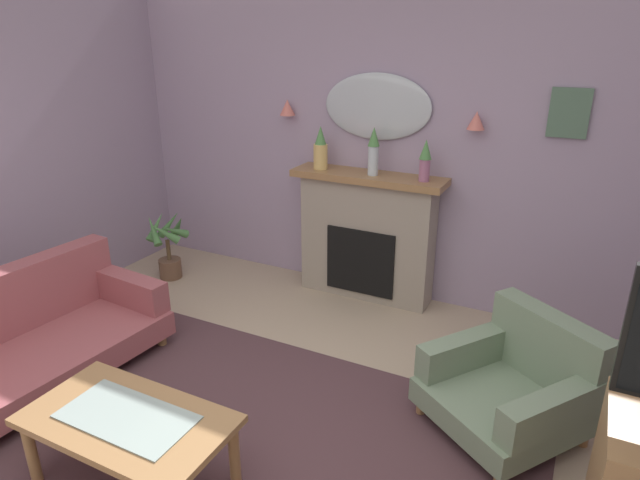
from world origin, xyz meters
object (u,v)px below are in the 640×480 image
mantel_vase_centre (374,150)px  coffee_table (128,426)px  wall_sconce_left (287,107)px  floral_couch (28,338)px  fireplace (366,237)px  armchair_beside_couch (516,383)px  wall_sconce_right (476,120)px  wall_mirror (377,107)px  framed_picture (569,113)px  mantel_vase_right (321,150)px  mantel_vase_left (425,159)px  potted_plant_small_fern (168,246)px

mantel_vase_centre → coffee_table: size_ratio=0.37×
mantel_vase_centre → wall_sconce_left: 0.95m
floral_couch → coffee_table: bearing=-16.8°
fireplace → coffee_table: bearing=-94.9°
mantel_vase_centre → floral_couch: 2.98m
fireplace → armchair_beside_couch: bearing=-39.9°
wall_sconce_right → fireplace: bearing=-173.8°
wall_mirror → wall_sconce_right: size_ratio=6.86×
framed_picture → armchair_beside_couch: framed_picture is taller
mantel_vase_right → mantel_vase_left: 0.95m
wall_mirror → armchair_beside_couch: bearing=-42.9°
mantel_vase_centre → armchair_beside_couch: bearing=-40.2°
wall_mirror → wall_sconce_left: 0.85m
mantel_vase_left → potted_plant_small_fern: 2.63m
wall_sconce_right → floral_couch: bearing=-135.9°
floral_couch → potted_plant_small_fern: size_ratio=2.66×
wall_sconce_left → potted_plant_small_fern: wall_sconce_left is taller
mantel_vase_right → coffee_table: mantel_vase_right is taller
mantel_vase_left → floral_couch: bearing=-132.9°
mantel_vase_right → armchair_beside_couch: (1.96, -1.23, -1.02)m
wall_sconce_left → wall_mirror: bearing=3.4°
wall_sconce_left → mantel_vase_left: bearing=-5.1°
mantel_vase_centre → wall_mirror: 0.38m
coffee_table → floral_couch: floral_couch is taller
mantel_vase_right → wall_sconce_right: 1.35m
wall_mirror → wall_sconce_right: wall_mirror is taller
fireplace → armchair_beside_couch: (1.51, -1.26, -0.27)m
coffee_table → armchair_beside_couch: armchair_beside_couch is taller
fireplace → coffee_table: (-0.23, -2.68, -0.19)m
fireplace → floral_couch: 2.79m
wall_sconce_left → fireplace: bearing=-6.2°
coffee_table → floral_couch: bearing=163.2°
mantel_vase_centre → framed_picture: size_ratio=1.14×
mantel_vase_right → wall_sconce_right: (1.30, 0.12, 0.33)m
fireplace → wall_sconce_right: 1.38m
mantel_vase_left → floral_couch: mantel_vase_left is taller
mantel_vase_right → framed_picture: bearing=5.3°
mantel_vase_right → wall_sconce_right: bearing=5.3°
mantel_vase_right → wall_mirror: bearing=20.7°
mantel_vase_centre → mantel_vase_left: bearing=0.0°
wall_mirror → mantel_vase_centre: bearing=-73.6°
wall_mirror → coffee_table: (-0.23, -2.83, -1.33)m
mantel_vase_right → coffee_table: (0.22, -2.66, -0.95)m
coffee_table → armchair_beside_couch: 2.25m
wall_mirror → armchair_beside_couch: (1.51, -1.40, -1.40)m
potted_plant_small_fern → mantel_vase_centre: bearing=14.6°
floral_couch → mantel_vase_right: bearing=63.1°
coffee_table → armchair_beside_couch: (1.74, 1.42, -0.08)m
coffee_table → potted_plant_small_fern: potted_plant_small_fern is taller
framed_picture → mantel_vase_centre: bearing=-172.9°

